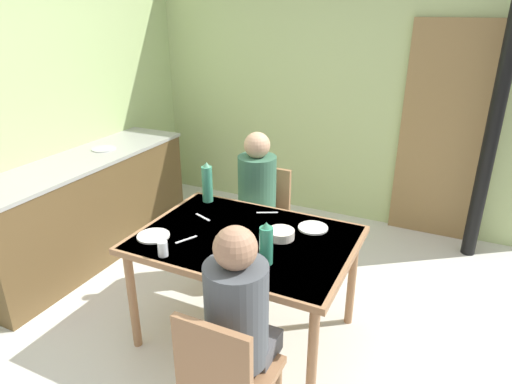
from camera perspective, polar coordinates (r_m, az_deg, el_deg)
The scene contains 21 objects.
ground_plane at distance 3.26m, azimuth -4.77°, elevation -17.40°, with size 5.91×5.91×0.00m, color silver.
wall_back at distance 4.66m, azimuth 9.14°, elevation 12.30°, with size 4.03×0.10×2.55m, color #B0C481.
wall_left at distance 4.28m, azimuth -24.40°, elevation 9.66°, with size 0.10×3.41×2.55m, color #ACC580.
door_wooden at distance 4.46m, azimuth 22.98°, elevation 6.71°, with size 0.80×0.05×2.00m, color olive.
stove_pipe_column at distance 4.14m, azimuth 28.26°, elevation 8.59°, with size 0.12×0.12×2.55m, color black.
kitchen_counter at distance 4.20m, azimuth -20.96°, elevation -1.92°, with size 0.61×2.13×0.91m.
dining_table at distance 2.86m, azimuth -1.31°, elevation -7.01°, with size 1.34×0.97×0.75m.
chair_near_diner at distance 2.26m, azimuth -3.93°, elevation -22.40°, with size 0.40×0.40×0.87m.
chair_far_diner at distance 3.71m, azimuth 0.94°, elevation -2.74°, with size 0.40×0.40×0.87m.
person_near_diner at distance 2.16m, azimuth -2.31°, elevation -14.78°, with size 0.30×0.37×0.77m.
person_far_diner at distance 3.49m, azimuth 0.03°, elevation 0.60°, with size 0.30×0.37×0.77m.
water_bottle_green_near at distance 3.29m, azimuth -6.24°, elevation 1.15°, with size 0.08×0.08×0.30m.
water_bottle_green_far at distance 2.50m, azimuth 1.30°, elevation -6.67°, with size 0.08×0.08×0.26m.
serving_bowl_center at distance 2.80m, azimuth 3.20°, elevation -5.37°, with size 0.17×0.17×0.06m, color silver.
dinner_plate_near_left at distance 2.71m, azimuth -2.40°, elevation -6.92°, with size 0.22×0.22×0.01m, color white.
dinner_plate_near_right at distance 2.94m, azimuth 7.27°, elevation -4.54°, with size 0.19×0.19×0.01m, color white.
dinner_plate_far_center at distance 2.90m, azimuth -12.94°, elevation -5.47°, with size 0.21×0.21×0.01m, color white.
drinking_glass_by_near_diner at distance 2.66m, azimuth -11.80°, elevation -7.07°, with size 0.06×0.06×0.09m, color silver.
cutlery_knife_near at distance 3.09m, azimuth -6.80°, elevation -3.20°, with size 0.15×0.02×0.00m, color silver.
cutlery_fork_near at distance 3.14m, azimuth 1.44°, elevation -2.64°, with size 0.15×0.02×0.00m, color silver.
cutlery_knife_far at distance 2.82m, azimuth -8.88°, elevation -6.01°, with size 0.15×0.02×0.00m, color silver.
Camera 1 is at (1.30, -2.12, 2.10)m, focal length 31.40 mm.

